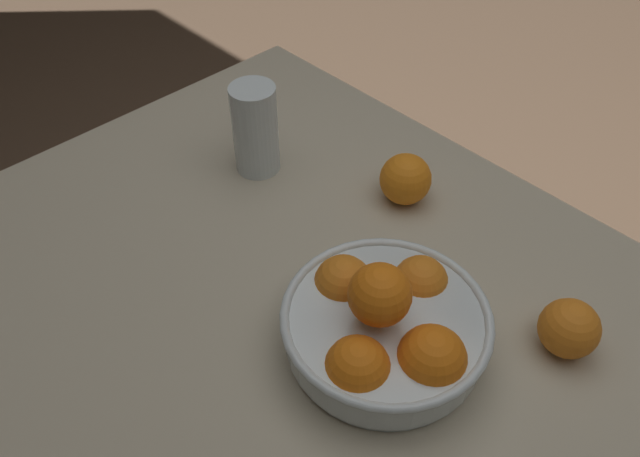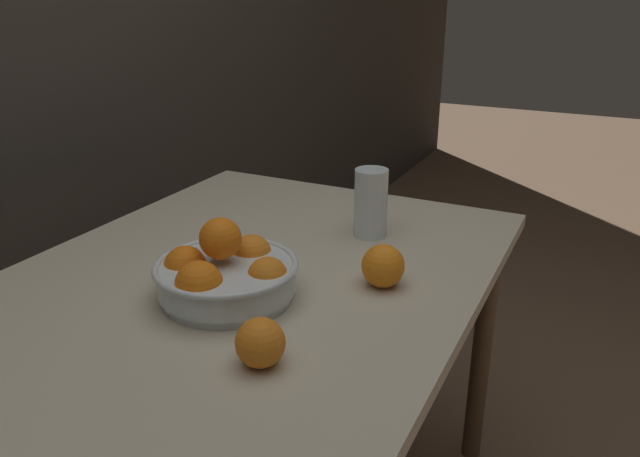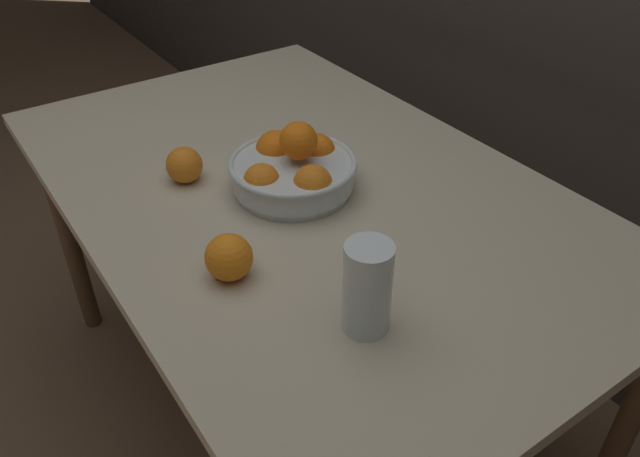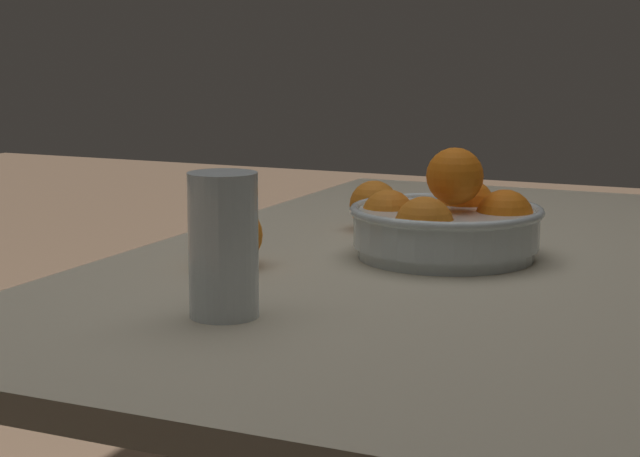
% 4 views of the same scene
% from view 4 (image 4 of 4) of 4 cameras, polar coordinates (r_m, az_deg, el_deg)
% --- Properties ---
extents(dining_table, '(1.40, 0.89, 0.71)m').
position_cam_4_polar(dining_table, '(1.47, 7.80, -4.21)').
color(dining_table, '#B7AD93').
rests_on(dining_table, ground_plane).
extents(fruit_bowl, '(0.26, 0.26, 0.15)m').
position_cam_4_polar(fruit_bowl, '(1.45, 6.81, 0.31)').
color(fruit_bowl, silver).
rests_on(fruit_bowl, dining_table).
extents(juice_glass, '(0.07, 0.07, 0.15)m').
position_cam_4_polar(juice_glass, '(1.13, -5.16, -1.31)').
color(juice_glass, '#F4A314').
rests_on(juice_glass, dining_table).
extents(orange_loose_near_bowl, '(0.08, 0.08, 0.08)m').
position_cam_4_polar(orange_loose_near_bowl, '(1.65, 2.90, 1.25)').
color(orange_loose_near_bowl, orange).
rests_on(orange_loose_near_bowl, dining_table).
extents(orange_loose_front, '(0.08, 0.08, 0.08)m').
position_cam_4_polar(orange_loose_front, '(1.39, -4.76, -0.36)').
color(orange_loose_front, orange).
rests_on(orange_loose_front, dining_table).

